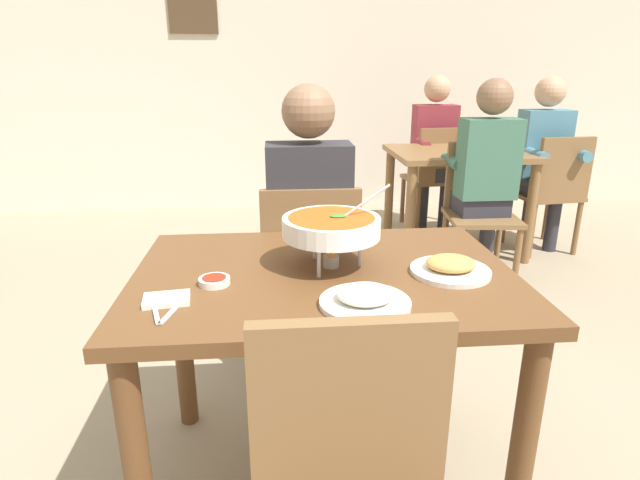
# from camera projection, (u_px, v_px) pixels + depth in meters

# --- Properties ---
(ground_plane) EXTENTS (16.00, 16.00, 0.00)m
(ground_plane) POSITION_uv_depth(u_px,v_px,m) (324.00, 475.00, 1.81)
(ground_plane) COLOR gray
(cafe_rear_partition) EXTENTS (10.00, 0.10, 3.00)m
(cafe_rear_partition) POSITION_uv_depth(u_px,v_px,m) (287.00, 53.00, 4.91)
(cafe_rear_partition) COLOR beige
(cafe_rear_partition) RESTS_ON ground_plane
(picture_frame_hung) EXTENTS (0.44, 0.03, 0.56)m
(picture_frame_hung) POSITION_uv_depth(u_px,v_px,m) (192.00, 1.00, 4.64)
(picture_frame_hung) COLOR #4C3823
(dining_table_main) EXTENTS (1.15, 0.81, 0.78)m
(dining_table_main) POSITION_uv_depth(u_px,v_px,m) (324.00, 309.00, 1.60)
(dining_table_main) COLOR brown
(dining_table_main) RESTS_ON ground_plane
(chair_diner_main) EXTENTS (0.44, 0.44, 0.90)m
(chair_diner_main) POSITION_uv_depth(u_px,v_px,m) (309.00, 269.00, 2.30)
(chair_diner_main) COLOR brown
(chair_diner_main) RESTS_ON ground_plane
(diner_main) EXTENTS (0.40, 0.45, 1.31)m
(diner_main) POSITION_uv_depth(u_px,v_px,m) (309.00, 216.00, 2.26)
(diner_main) COLOR #2D2D38
(diner_main) RESTS_ON ground_plane
(curry_bowl) EXTENTS (0.33, 0.30, 0.26)m
(curry_bowl) POSITION_uv_depth(u_px,v_px,m) (331.00, 227.00, 1.56)
(curry_bowl) COLOR silver
(curry_bowl) RESTS_ON dining_table_main
(rice_plate) EXTENTS (0.24, 0.24, 0.06)m
(rice_plate) POSITION_uv_depth(u_px,v_px,m) (365.00, 299.00, 1.33)
(rice_plate) COLOR white
(rice_plate) RESTS_ON dining_table_main
(appetizer_plate) EXTENTS (0.24, 0.24, 0.06)m
(appetizer_plate) POSITION_uv_depth(u_px,v_px,m) (450.00, 267.00, 1.54)
(appetizer_plate) COLOR white
(appetizer_plate) RESTS_ON dining_table_main
(sauce_dish) EXTENTS (0.09, 0.09, 0.02)m
(sauce_dish) POSITION_uv_depth(u_px,v_px,m) (214.00, 281.00, 1.46)
(sauce_dish) COLOR white
(sauce_dish) RESTS_ON dining_table_main
(napkin_folded) EXTENTS (0.13, 0.10, 0.02)m
(napkin_folded) POSITION_uv_depth(u_px,v_px,m) (167.00, 299.00, 1.35)
(napkin_folded) COLOR white
(napkin_folded) RESTS_ON dining_table_main
(fork_utensil) EXTENTS (0.06, 0.17, 0.01)m
(fork_utensil) POSITION_uv_depth(u_px,v_px,m) (155.00, 309.00, 1.31)
(fork_utensil) COLOR silver
(fork_utensil) RESTS_ON dining_table_main
(spoon_utensil) EXTENTS (0.05, 0.17, 0.01)m
(spoon_utensil) POSITION_uv_depth(u_px,v_px,m) (175.00, 309.00, 1.31)
(spoon_utensil) COLOR silver
(spoon_utensil) RESTS_ON dining_table_main
(dining_table_far) EXTENTS (1.00, 0.80, 0.78)m
(dining_table_far) POSITION_uv_depth(u_px,v_px,m) (458.00, 169.00, 3.87)
(dining_table_far) COLOR brown
(dining_table_far) RESTS_ON ground_plane
(chair_bg_left) EXTENTS (0.48, 0.48, 0.90)m
(chair_bg_left) POSITION_uv_depth(u_px,v_px,m) (437.00, 173.00, 4.39)
(chair_bg_left) COLOR brown
(chair_bg_left) RESTS_ON ground_plane
(chair_bg_middle) EXTENTS (0.48, 0.48, 0.90)m
(chair_bg_middle) POSITION_uv_depth(u_px,v_px,m) (479.00, 203.00, 3.42)
(chair_bg_middle) COLOR brown
(chair_bg_middle) RESTS_ON ground_plane
(chair_bg_right) EXTENTS (0.49, 0.49, 0.90)m
(chair_bg_right) POSITION_uv_depth(u_px,v_px,m) (552.00, 188.00, 3.84)
(chair_bg_right) COLOR brown
(chair_bg_right) RESTS_ON ground_plane
(patron_bg_left) EXTENTS (0.40, 0.45, 1.31)m
(patron_bg_left) POSITION_uv_depth(u_px,v_px,m) (435.00, 144.00, 4.38)
(patron_bg_left) COLOR #2D2D38
(patron_bg_left) RESTS_ON ground_plane
(patron_bg_middle) EXTENTS (0.40, 0.45, 1.31)m
(patron_bg_middle) POSITION_uv_depth(u_px,v_px,m) (485.00, 169.00, 3.30)
(patron_bg_middle) COLOR #2D2D38
(patron_bg_middle) RESTS_ON ground_plane
(patron_bg_right) EXTENTS (0.40, 0.45, 1.31)m
(patron_bg_right) POSITION_uv_depth(u_px,v_px,m) (544.00, 154.00, 3.87)
(patron_bg_right) COLOR #2D2D38
(patron_bg_right) RESTS_ON ground_plane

